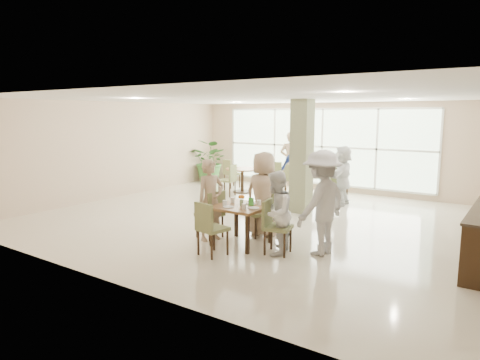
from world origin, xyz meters
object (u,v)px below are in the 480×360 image
Objects in this scene: round_table_right at (311,181)px; teen_left at (211,200)px; potted_plant at (211,161)px; teen_far at (264,194)px; adult_standing at (291,161)px; teen_right at (276,213)px; adult_b at (343,175)px; teen_standing at (322,203)px; round_table_left at (242,174)px; adult_a at (297,171)px; main_table at (241,210)px.

round_table_right is 4.60m from teen_left.
potted_plant is 0.97× the size of teen_left.
teen_far is (5.20, -4.84, 0.09)m from potted_plant.
adult_standing reaches higher than teen_left.
adult_b is (-0.57, 4.60, 0.07)m from teen_right.
round_table_right is 0.66× the size of teen_left.
teen_standing is 1.14× the size of adult_b.
teen_left is at bearing -62.43° from round_table_left.
adult_b is (0.92, -0.03, 0.25)m from round_table_right.
round_table_right is 0.65× the size of adult_b.
teen_left is 0.85× the size of adult_a.
main_table is 3.82m from adult_a.
main_table is 4.57m from round_table_right.
teen_left is 0.84× the size of adult_standing.
potted_plant is 0.81× the size of adult_standing.
adult_b is (3.31, -0.07, 0.24)m from round_table_left.
adult_b is at bearing 130.77° from adult_standing.
teen_standing reaches higher than round_table_left.
adult_standing is (1.10, 1.14, 0.39)m from round_table_left.
round_table_left is at bearing 25.12° from adult_standing.
adult_b is at bearing 50.34° from adult_a.
adult_a is at bearing -19.31° from round_table_left.
adult_standing reaches higher than potted_plant.
teen_right is at bearing -43.66° from potted_plant.
adult_standing is (-1.98, 5.69, 0.29)m from main_table.
teen_standing is at bearing 164.32° from teen_far.
teen_right is 4.63m from adult_b.
teen_left is 1.08m from teen_far.
adult_a is at bearing 21.19° from teen_left.
teen_right is 0.78× the size of adult_standing.
potted_plant is 1.04× the size of teen_right.
adult_standing is at bearing -122.45° from adult_b.
main_table is at bearing -62.96° from teen_left.
adult_standing is at bearing 109.20° from main_table.
teen_standing is at bearing 102.03° from adult_standing.
round_table_right is at bearing -177.05° from teen_right.
teen_far is at bearing -20.38° from teen_left.
teen_far is 5.35m from adult_standing.
teen_left is at bearing 49.42° from teen_far.
teen_standing is (1.45, 0.35, 0.26)m from main_table.
adult_a reaches higher than teen_left.
teen_left reaches higher than round_table_right.
teen_far is 1.16× the size of teen_right.
adult_a is at bearing 101.35° from main_table.
teen_standing is (2.11, 0.43, 0.12)m from teen_left.
adult_b is at bearing 87.11° from main_table.
round_table_left is at bearing 124.11° from main_table.
teen_standing reaches higher than round_table_right.
round_table_left is 0.61× the size of teen_far.
main_table is at bearing -112.63° from teen_right.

